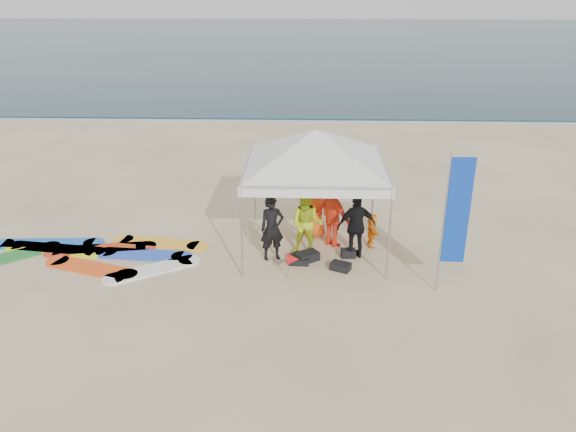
% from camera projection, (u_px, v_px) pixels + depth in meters
% --- Properties ---
extents(ground, '(120.00, 120.00, 0.00)m').
position_uv_depth(ground, '(292.00, 319.00, 11.49)').
color(ground, beige).
rests_on(ground, ground).
extents(ocean, '(160.00, 84.00, 0.08)m').
position_uv_depth(ocean, '(306.00, 40.00, 66.83)').
color(ocean, '#0C2633').
rests_on(ocean, ground).
extents(shoreline_foam, '(160.00, 1.20, 0.01)m').
position_uv_depth(shoreline_foam, '(302.00, 119.00, 28.28)').
color(shoreline_foam, silver).
rests_on(shoreline_foam, ground).
extents(person_black_a, '(0.69, 0.57, 1.64)m').
position_uv_depth(person_black_a, '(272.00, 228.00, 13.70)').
color(person_black_a, black).
rests_on(person_black_a, ground).
extents(person_yellow, '(0.91, 0.76, 1.69)m').
position_uv_depth(person_yellow, '(307.00, 224.00, 13.88)').
color(person_yellow, '#BFD81E').
rests_on(person_yellow, ground).
extents(person_orange_a, '(1.34, 1.32, 1.85)m').
position_uv_depth(person_orange_a, '(334.00, 212.00, 14.41)').
color(person_orange_a, red).
rests_on(person_orange_a, ground).
extents(person_black_b, '(1.05, 0.62, 1.68)m').
position_uv_depth(person_black_b, '(356.00, 226.00, 13.78)').
color(person_black_b, black).
rests_on(person_black_b, ground).
extents(person_orange_b, '(0.92, 0.80, 1.59)m').
position_uv_depth(person_orange_b, '(315.00, 209.00, 14.94)').
color(person_orange_b, '#FA5016').
rests_on(person_orange_b, ground).
extents(person_seated, '(0.31, 0.85, 0.91)m').
position_uv_depth(person_seated, '(372.00, 230.00, 14.50)').
color(person_seated, orange).
rests_on(person_seated, ground).
extents(canopy_tent, '(4.73, 4.73, 3.57)m').
position_uv_depth(canopy_tent, '(316.00, 130.00, 13.44)').
color(canopy_tent, '#A5A5A8').
rests_on(canopy_tent, ground).
extents(feather_flag, '(0.54, 0.04, 3.19)m').
position_uv_depth(feather_flag, '(456.00, 213.00, 11.83)').
color(feather_flag, '#A5A5A8').
rests_on(feather_flag, ground).
extents(marker_pennant, '(0.28, 0.28, 0.64)m').
position_uv_depth(marker_pennant, '(293.00, 259.00, 12.88)').
color(marker_pennant, '#A5A5A8').
rests_on(marker_pennant, ground).
extents(gear_pile, '(1.68, 1.07, 0.22)m').
position_uv_depth(gear_pile, '(318.00, 259.00, 13.78)').
color(gear_pile, black).
rests_on(gear_pile, ground).
extents(surfboard_spread, '(5.65, 2.63, 0.07)m').
position_uv_depth(surfboard_spread, '(93.00, 253.00, 14.19)').
color(surfboard_spread, '#F75214').
rests_on(surfboard_spread, ground).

